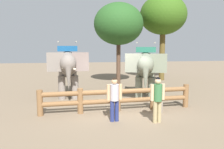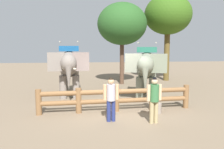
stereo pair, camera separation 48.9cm
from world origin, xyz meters
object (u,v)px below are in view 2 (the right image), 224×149
object	(u,v)px
tree_far_left	(122,24)
tree_back_center	(168,15)
elephant_center	(147,67)
tourist_man_in_blue	(154,97)
tourist_woman_in_black	(111,96)
elephant_near_left	(69,66)
feed_bucket	(157,108)
log_fence	(116,97)

from	to	relation	value
tree_far_left	tree_back_center	xyz separation A→B (m)	(3.89, 1.29, 0.86)
elephant_center	tourist_man_in_blue	size ratio (longest dim) A/B	2.13
tourist_woman_in_black	tree_back_center	bearing A→B (deg)	59.44
tourist_woman_in_black	tourist_man_in_blue	world-z (taller)	tourist_man_in_blue
tourist_man_in_blue	tree_far_left	size ratio (longest dim) A/B	0.29
elephant_near_left	tourist_woman_in_black	distance (m)	4.96
tourist_man_in_blue	tree_back_center	bearing A→B (deg)	67.38
tourist_woman_in_black	tree_far_left	size ratio (longest dim) A/B	0.28
elephant_near_left	tree_far_left	bearing A→B (deg)	46.48
tourist_woman_in_black	feed_bucket	world-z (taller)	tourist_woman_in_black
elephant_near_left	tourist_woman_in_black	xyz separation A→B (m)	(1.77, -4.57, -0.76)
tourist_woman_in_black	tree_far_left	bearing A→B (deg)	77.86
tree_back_center	log_fence	bearing A→B (deg)	-122.48
log_fence	elephant_near_left	size ratio (longest dim) A/B	1.87
tourist_woman_in_black	tourist_man_in_blue	xyz separation A→B (m)	(1.51, -0.38, 0.02)
tourist_man_in_blue	feed_bucket	xyz separation A→B (m)	(0.51, 1.23, -0.77)
tree_back_center	tourist_woman_in_black	bearing A→B (deg)	-120.56
elephant_center	tourist_man_in_blue	distance (m)	4.13
elephant_center	log_fence	bearing A→B (deg)	-130.26
tourist_man_in_blue	feed_bucket	bearing A→B (deg)	67.50
tourist_woman_in_black	elephant_center	bearing A→B (deg)	57.06
log_fence	tree_far_left	distance (m)	8.08
log_fence	tourist_man_in_blue	bearing A→B (deg)	-56.05
log_fence	tree_back_center	world-z (taller)	tree_back_center
tourist_woman_in_black	feed_bucket	size ratio (longest dim) A/B	4.03
tree_back_center	tourist_man_in_blue	bearing A→B (deg)	-112.62
elephant_center	tree_back_center	distance (m)	7.73
elephant_center	tourist_man_in_blue	world-z (taller)	elephant_center
log_fence	tourist_man_in_blue	xyz separation A→B (m)	(1.13, -1.68, 0.37)
feed_bucket	elephant_near_left	bearing A→B (deg)	135.53
tree_far_left	tree_back_center	size ratio (longest dim) A/B	0.86
tourist_woman_in_black	tree_back_center	world-z (taller)	tree_back_center
log_fence	feed_bucket	distance (m)	1.75
log_fence	tree_back_center	size ratio (longest dim) A/B	0.97
elephant_near_left	feed_bucket	size ratio (longest dim) A/B	8.69
elephant_near_left	tree_back_center	world-z (taller)	tree_back_center
log_fence	elephant_center	distance (m)	3.21
log_fence	tourist_man_in_blue	size ratio (longest dim) A/B	3.95
log_fence	elephant_near_left	bearing A→B (deg)	123.39
elephant_near_left	tourist_man_in_blue	distance (m)	5.99
elephant_center	tree_far_left	distance (m)	5.45
log_fence	tourist_woman_in_black	distance (m)	1.40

